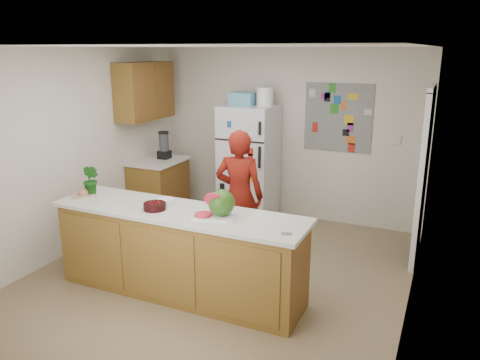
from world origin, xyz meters
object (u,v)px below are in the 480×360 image
at_px(watermelon, 221,203).
at_px(refrigerator, 249,163).
at_px(person, 239,196).
at_px(cherry_bowl, 155,206).

bearing_deg(watermelon, refrigerator, 107.26).
height_order(person, watermelon, person).
xyz_separation_m(person, cherry_bowl, (-0.43, -1.11, 0.16)).
height_order(refrigerator, cherry_bowl, refrigerator).
xyz_separation_m(watermelon, cherry_bowl, (-0.70, -0.09, -0.11)).
bearing_deg(refrigerator, cherry_bowl, -89.26).
height_order(watermelon, cherry_bowl, watermelon).
xyz_separation_m(refrigerator, person, (0.46, -1.35, -0.05)).
relative_size(person, watermelon, 6.16).
relative_size(refrigerator, watermelon, 6.58).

